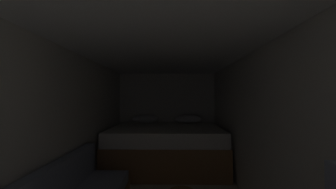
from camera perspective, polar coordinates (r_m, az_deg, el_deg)
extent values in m
cube|color=silver|center=(5.26, -0.28, -5.25)|extent=(2.41, 0.05, 1.98)
cube|color=silver|center=(2.85, -26.37, -8.79)|extent=(0.05, 5.44, 1.98)
cube|color=silver|center=(2.75, 24.02, -9.09)|extent=(0.05, 5.44, 1.98)
cube|color=white|center=(2.59, -1.64, 12.98)|extent=(2.41, 5.44, 0.05)
cube|color=olive|center=(4.46, -0.55, -15.36)|extent=(2.19, 1.72, 0.55)
cube|color=white|center=(4.37, -0.55, -10.24)|extent=(2.15, 1.68, 0.25)
ellipsoid|color=white|center=(5.02, -6.01, -6.45)|extent=(0.60, 0.32, 0.20)
ellipsoid|color=white|center=(5.00, 5.33, -6.47)|extent=(0.60, 0.32, 0.20)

